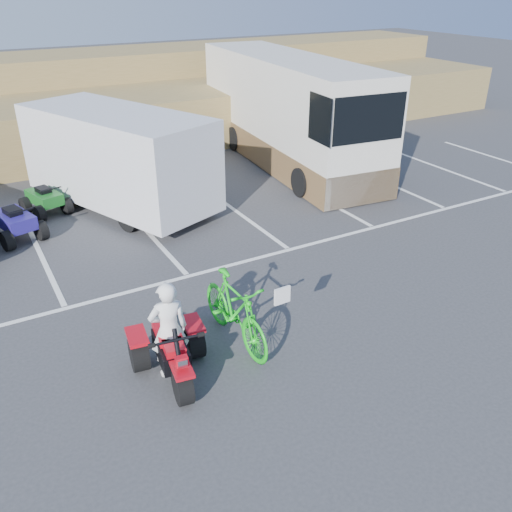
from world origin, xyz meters
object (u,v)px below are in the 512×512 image
rv_motorhome (287,118)px  rider (169,330)px  cargo_trailer (118,157)px  green_dirt_bike (235,311)px  quad_atv_green (48,213)px  quad_atv_blue (18,239)px  red_trike_atv (175,378)px

rv_motorhome → rider: bearing=-125.6°
cargo_trailer → green_dirt_bike: bearing=-113.2°
quad_atv_green → quad_atv_blue: bearing=-140.9°
rv_motorhome → quad_atv_green: (-8.58, -0.88, -1.55)m
cargo_trailer → quad_atv_blue: cargo_trailer is taller
quad_atv_blue → cargo_trailer: bearing=-0.9°
green_dirt_bike → quad_atv_green: (-1.85, 8.04, -0.67)m
red_trike_atv → rv_motorhome: 12.46m
green_dirt_bike → rv_motorhome: (6.73, 8.93, 0.88)m
red_trike_atv → quad_atv_green: 8.47m
rider → rv_motorhome: rv_motorhome is taller
red_trike_atv → green_dirt_bike: (1.37, 0.42, 0.67)m
cargo_trailer → rv_motorhome: size_ratio=0.63×
rider → green_dirt_bike: size_ratio=0.79×
cargo_trailer → quad_atv_green: 2.61m
green_dirt_bike → quad_atv_green: green_dirt_bike is taller
rider → quad_atv_blue: rider is taller
rider → quad_atv_green: (-0.50, 8.31, -0.88)m
quad_atv_green → rider: bearing=-102.2°
cargo_trailer → quad_atv_blue: size_ratio=4.41×
quad_atv_blue → quad_atv_green: (0.98, 1.39, 0.00)m
rider → cargo_trailer: 7.90m
quad_atv_green → rv_motorhome: bearing=-9.7°
rider → quad_atv_blue: bearing=-70.0°
rv_motorhome → quad_atv_green: 8.76m
quad_atv_blue → rider: bearing=-93.5°
red_trike_atv → rider: (0.02, 0.15, 0.88)m
quad_atv_blue → quad_atv_green: bearing=39.1°
green_dirt_bike → rv_motorhome: 11.21m
cargo_trailer → quad_atv_green: bearing=142.5°
red_trike_atv → cargo_trailer: cargo_trailer is taller
cargo_trailer → quad_atv_blue: 3.48m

